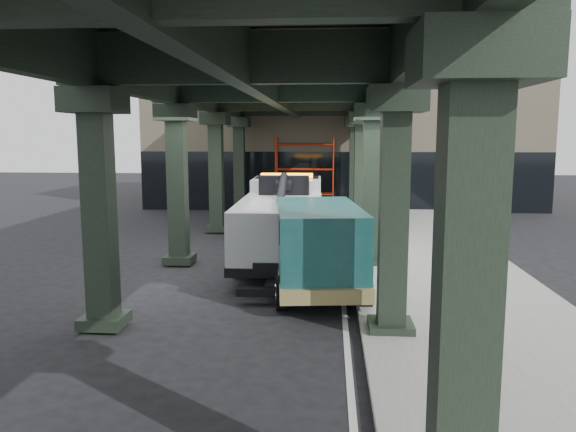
% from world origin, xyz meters
% --- Properties ---
extents(ground, '(90.00, 90.00, 0.00)m').
position_xyz_m(ground, '(0.00, 0.00, 0.00)').
color(ground, black).
rests_on(ground, ground).
extents(sidewalk, '(5.00, 40.00, 0.15)m').
position_xyz_m(sidewalk, '(4.50, 2.00, 0.07)').
color(sidewalk, gray).
rests_on(sidewalk, ground).
extents(lane_stripe, '(0.12, 38.00, 0.01)m').
position_xyz_m(lane_stripe, '(1.70, 2.00, 0.01)').
color(lane_stripe, silver).
rests_on(lane_stripe, ground).
extents(viaduct, '(7.40, 32.00, 6.40)m').
position_xyz_m(viaduct, '(-0.40, 2.00, 5.46)').
color(viaduct, black).
rests_on(viaduct, ground).
extents(building, '(22.00, 10.00, 8.00)m').
position_xyz_m(building, '(2.00, 20.00, 4.00)').
color(building, '#C6B793').
rests_on(building, ground).
extents(scaffolding, '(3.08, 0.88, 4.00)m').
position_xyz_m(scaffolding, '(0.00, 14.64, 2.11)').
color(scaffolding, '#B5260E').
rests_on(scaffolding, ground).
extents(tow_truck, '(2.78, 8.79, 2.86)m').
position_xyz_m(tow_truck, '(-0.17, 3.04, 1.39)').
color(tow_truck, black).
rests_on(tow_truck, ground).
extents(towed_van, '(2.78, 5.81, 2.27)m').
position_xyz_m(towed_van, '(1.01, -0.57, 1.22)').
color(towed_van, '#134545').
rests_on(towed_van, ground).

